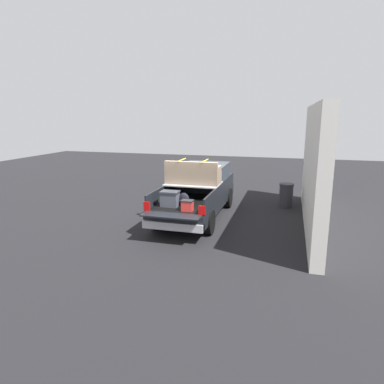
% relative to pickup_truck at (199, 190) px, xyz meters
% --- Properties ---
extents(ground_plane, '(40.00, 40.00, 0.00)m').
position_rel_pickup_truck_xyz_m(ground_plane, '(-0.37, -0.00, -0.96)').
color(ground_plane, black).
extents(pickup_truck, '(6.05, 2.06, 2.23)m').
position_rel_pickup_truck_xyz_m(pickup_truck, '(0.00, 0.00, 0.00)').
color(pickup_truck, black).
rests_on(pickup_truck, ground_plane).
extents(building_facade, '(8.24, 0.36, 4.13)m').
position_rel_pickup_truck_xyz_m(building_facade, '(-0.13, -4.09, 1.11)').
color(building_facade, silver).
rests_on(building_facade, ground_plane).
extents(trash_can, '(0.60, 0.60, 0.98)m').
position_rel_pickup_truck_xyz_m(trash_can, '(2.16, -3.23, -0.46)').
color(trash_can, '#2D2D33').
rests_on(trash_can, ground_plane).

